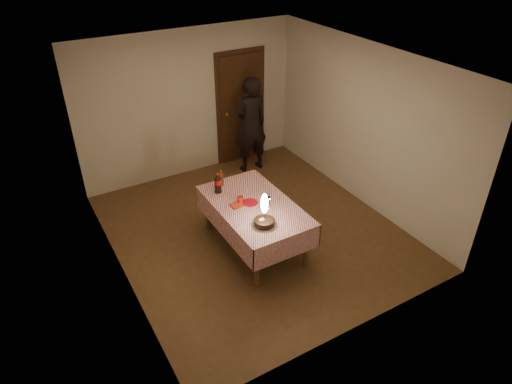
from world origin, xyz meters
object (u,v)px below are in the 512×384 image
dining_table (254,210)px  red_cup (241,200)px  photographer (250,125)px  clear_cup (268,200)px  amber_bottle_left (221,178)px  cola_bottle (218,183)px  red_plate (250,202)px  birthday_cake (264,217)px

dining_table → red_cup: red_cup is taller
photographer → dining_table: bearing=-118.4°
dining_table → clear_cup: size_ratio=19.11×
amber_bottle_left → photographer: size_ratio=0.14×
red_cup → photographer: bearing=56.9°
dining_table → clear_cup: 0.24m
amber_bottle_left → photographer: (1.28, 1.37, 0.06)m
cola_bottle → red_cup: bearing=-70.9°
cola_bottle → clear_cup: bearing=-51.7°
red_plate → birthday_cake: bearing=-100.3°
red_cup → clear_cup: (0.33, -0.19, -0.01)m
red_cup → clear_cup: red_cup is taller
red_plate → red_cup: red_cup is taller
birthday_cake → cola_bottle: birthday_cake is taller
red_plate → red_cup: bearing=150.8°
clear_cup → cola_bottle: (-0.48, 0.60, 0.11)m
red_plate → dining_table: bearing=-66.5°
birthday_cake → red_plate: 0.58m
red_cup → clear_cup: size_ratio=1.11×
birthday_cake → red_cup: bearing=91.1°
red_plate → clear_cup: 0.26m
clear_cup → photographer: photographer is taller
amber_bottle_left → photographer: 1.87m
photographer → amber_bottle_left: bearing=-133.0°
clear_cup → cola_bottle: cola_bottle is taller
birthday_cake → red_cup: size_ratio=4.81×
amber_bottle_left → photographer: bearing=47.0°
dining_table → red_cup: size_ratio=17.20×
clear_cup → photographer: size_ratio=0.05×
clear_cup → cola_bottle: 0.77m
red_plate → photographer: 2.31m
amber_bottle_left → red_cup: bearing=-88.5°
dining_table → red_plate: bearing=113.5°
cola_bottle → birthday_cake: bearing=-81.5°
dining_table → red_plate: red_plate is taller
amber_bottle_left → birthday_cake: bearing=-88.7°
red_plate → cola_bottle: size_ratio=0.69×
birthday_cake → amber_bottle_left: size_ratio=1.88×
dining_table → clear_cup: clear_cup is taller
cola_bottle → amber_bottle_left: (0.13, 0.15, -0.03)m
birthday_cake → cola_bottle: 1.04m
birthday_cake → red_cup: 0.62m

